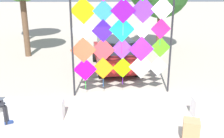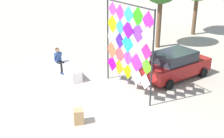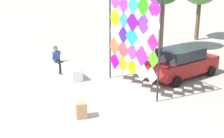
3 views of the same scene
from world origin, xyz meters
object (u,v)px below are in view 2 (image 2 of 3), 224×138
Objects in this scene: seated_vendor at (59,58)px; cardboard_box_large at (79,116)px; parked_car at (175,64)px; kite_display_rack at (128,43)px.

seated_vendor is 2.44× the size of cardboard_box_large.
parked_car reaches higher than seated_vendor.
seated_vendor is at bearing -149.49° from kite_display_rack.
kite_display_rack is at bearing 117.23° from cardboard_box_large.
parked_car is (3.53, 5.21, -0.08)m from seated_vendor.
seated_vendor is at bearing 170.04° from cardboard_box_large.
kite_display_rack reaches higher than parked_car.
kite_display_rack is 7.18× the size of cardboard_box_large.
seated_vendor is 5.38m from cardboard_box_large.
kite_display_rack is at bearing -87.11° from parked_car.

